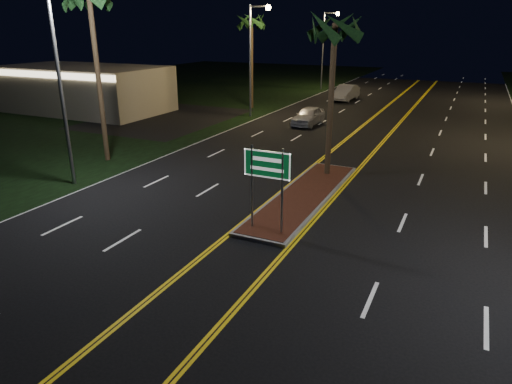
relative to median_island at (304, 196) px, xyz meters
The scene contains 12 objects.
ground 7.00m from the median_island, 90.00° to the right, with size 120.00×120.00×0.00m, color black.
grass_left 34.99m from the median_island, 149.04° to the left, with size 40.00×110.00×0.01m, color black.
median_island is the anchor object (origin of this frame).
highway_sign 4.80m from the median_island, 90.00° to the right, with size 1.80×0.08×3.20m.
commercial_building 29.13m from the median_island, 153.45° to the left, with size 15.00×8.12×4.00m.
streetlight_left_near 12.36m from the median_island, 164.22° to the right, with size 1.91×0.44×9.00m.
streetlight_left_mid 20.80m from the median_island, 121.98° to the left, with size 1.91×0.44×9.00m.
streetlight_left_far 38.89m from the median_island, 106.00° to the left, with size 1.91×0.44×9.00m.
palm_median 8.00m from the median_island, 90.00° to the left, with size 2.40×2.40×8.30m.
palm_left_far 25.76m from the median_island, 121.36° to the left, with size 2.40×2.40×8.80m.
car_near 16.54m from the median_island, 108.56° to the left, with size 2.12×4.94×1.65m, color #B3B4BA.
car_far 30.20m from the median_island, 101.35° to the left, with size 2.36×5.51×1.84m, color silver.
Camera 1 is at (6.33, -11.52, 7.33)m, focal length 32.00 mm.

